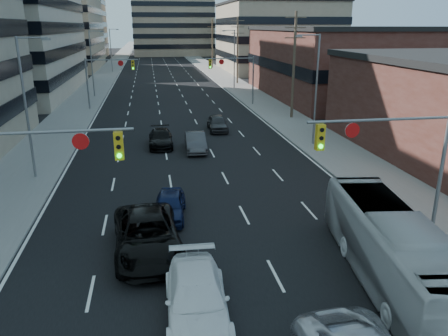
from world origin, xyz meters
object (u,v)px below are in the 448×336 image
black_pickup (147,235)px  transit_bus (392,248)px  sedan_blue (169,205)px  white_van (197,298)px

black_pickup → transit_bus: 10.08m
transit_bus → black_pickup: bearing=165.0°
transit_bus → sedan_blue: 11.09m
sedan_blue → transit_bus: bearing=-36.2°
sedan_blue → black_pickup: bearing=-101.0°
black_pickup → sedan_blue: bearing=68.7°
white_van → transit_bus: transit_bus is taller
white_van → black_pickup: bearing=110.9°
black_pickup → transit_bus: transit_bus is taller
white_van → sedan_blue: size_ratio=1.31×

